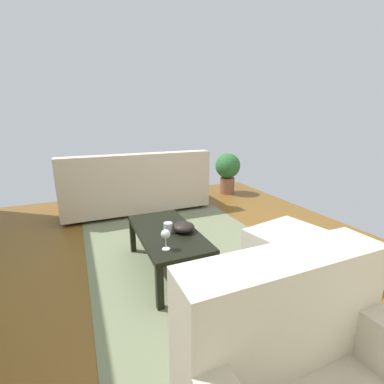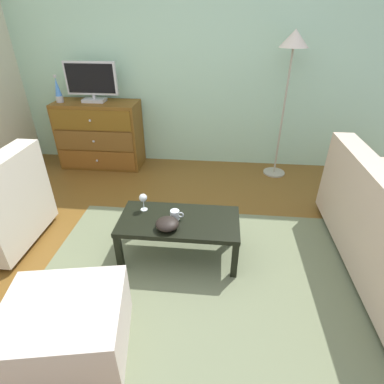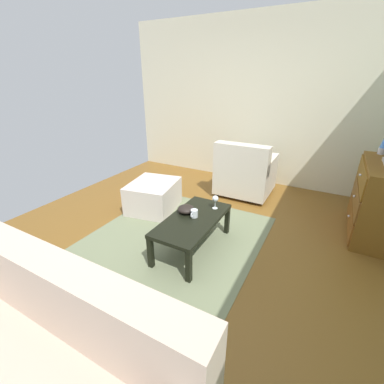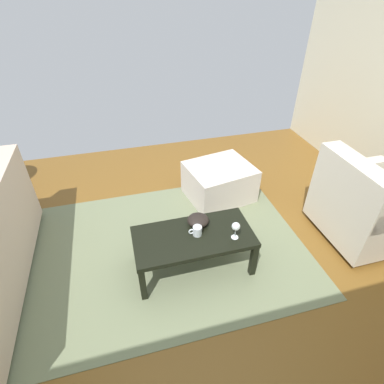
{
  "view_description": "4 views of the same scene",
  "coord_description": "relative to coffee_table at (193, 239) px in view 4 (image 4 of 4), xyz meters",
  "views": [
    {
      "loc": [
        -2.07,
        0.74,
        1.33
      ],
      "look_at": [
        -0.16,
        -0.09,
        0.75
      ],
      "focal_mm": 25.36,
      "sensor_mm": 36.0,
      "label": 1
    },
    {
      "loc": [
        0.32,
        -1.94,
        1.86
      ],
      "look_at": [
        0.11,
        0.13,
        0.62
      ],
      "focal_mm": 28.17,
      "sensor_mm": 36.0,
      "label": 2
    },
    {
      "loc": [
        2.12,
        1.22,
        1.75
      ],
      "look_at": [
        -0.14,
        -0.01,
        0.61
      ],
      "focal_mm": 24.34,
      "sensor_mm": 36.0,
      "label": 3
    },
    {
      "loc": [
        0.49,
        1.82,
        2.14
      ],
      "look_at": [
        0.0,
        0.01,
        0.78
      ],
      "focal_mm": 28.12,
      "sensor_mm": 36.0,
      "label": 4
    }
  ],
  "objects": [
    {
      "name": "ground_plane",
      "position": [
        -0.01,
        -0.08,
        -0.36
      ],
      "size": [
        5.36,
        4.74,
        0.05
      ],
      "primitive_type": "cube",
      "color": "brown"
    },
    {
      "name": "area_rug",
      "position": [
        0.19,
        -0.28,
        -0.33
      ],
      "size": [
        2.6,
        1.9,
        0.01
      ],
      "primitive_type": "cube",
      "color": "#6E7657",
      "rests_on": "ground_plane"
    },
    {
      "name": "coffee_table",
      "position": [
        0.0,
        0.0,
        0.0
      ],
      "size": [
        1.0,
        0.49,
        0.38
      ],
      "color": "black",
      "rests_on": "ground_plane"
    },
    {
      "name": "wine_glass",
      "position": [
        -0.32,
        0.11,
        0.16
      ],
      "size": [
        0.07,
        0.07,
        0.16
      ],
      "color": "silver",
      "rests_on": "coffee_table"
    },
    {
      "name": "mug",
      "position": [
        -0.03,
        0.0,
        0.09
      ],
      "size": [
        0.11,
        0.08,
        0.08
      ],
      "color": "silver",
      "rests_on": "coffee_table"
    },
    {
      "name": "bowl_decorative",
      "position": [
        -0.08,
        -0.13,
        0.09
      ],
      "size": [
        0.19,
        0.19,
        0.08
      ],
      "primitive_type": "ellipsoid",
      "color": "black",
      "rests_on": "coffee_table"
    },
    {
      "name": "armchair",
      "position": [
        -1.69,
        0.02,
        0.02
      ],
      "size": [
        0.8,
        0.81,
        0.87
      ],
      "color": "#332319",
      "rests_on": "ground_plane"
    },
    {
      "name": "ottoman",
      "position": [
        -0.57,
        -0.94,
        -0.13
      ],
      "size": [
        0.8,
        0.72,
        0.4
      ],
      "primitive_type": "cube",
      "rotation": [
        0.0,
        0.0,
        0.19
      ],
      "color": "beige",
      "rests_on": "ground_plane"
    }
  ]
}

